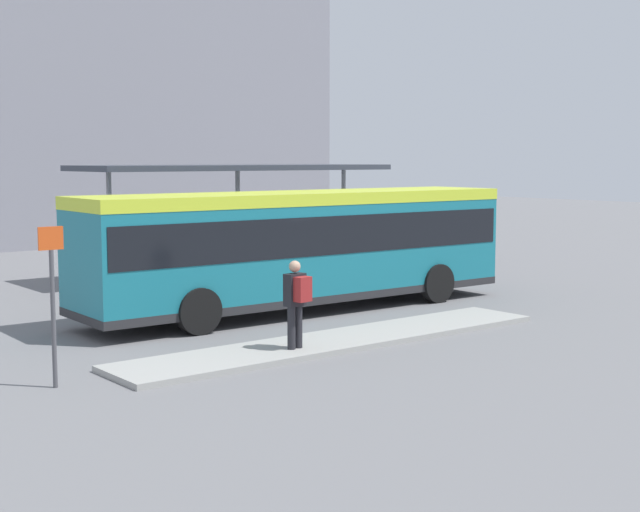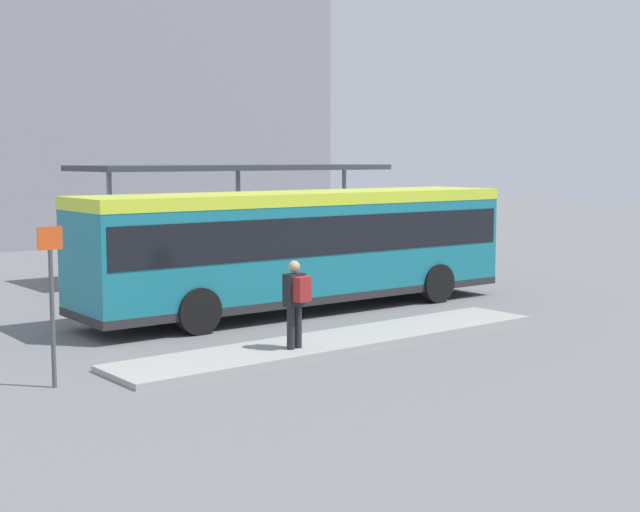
# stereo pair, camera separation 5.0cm
# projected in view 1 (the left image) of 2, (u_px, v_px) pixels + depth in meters

# --- Properties ---
(ground_plane) EXTENTS (120.00, 120.00, 0.00)m
(ground_plane) POSITION_uv_depth(u_px,v_px,m) (302.00, 311.00, 23.27)
(ground_plane) COLOR slate
(curb_island) EXTENTS (10.58, 1.80, 0.12)m
(curb_island) POSITION_uv_depth(u_px,v_px,m) (341.00, 340.00, 19.13)
(curb_island) COLOR #9E9E99
(curb_island) RESTS_ON ground_plane
(city_bus) EXTENTS (12.16, 2.89, 3.10)m
(city_bus) POSITION_uv_depth(u_px,v_px,m) (302.00, 241.00, 23.07)
(city_bus) COLOR #197284
(city_bus) RESTS_ON ground_plane
(pedestrian_waiting) EXTENTS (0.47, 0.50, 1.79)m
(pedestrian_waiting) POSITION_uv_depth(u_px,v_px,m) (297.00, 299.00, 17.90)
(pedestrian_waiting) COLOR #232328
(pedestrian_waiting) RESTS_ON curb_island
(bicycle_white) EXTENTS (0.48, 1.61, 0.70)m
(bicycle_white) POSITION_uv_depth(u_px,v_px,m) (447.00, 258.00, 32.59)
(bicycle_white) COLOR black
(bicycle_white) RESTS_ON ground_plane
(bicycle_blue) EXTENTS (0.48, 1.62, 0.70)m
(bicycle_blue) POSITION_uv_depth(u_px,v_px,m) (427.00, 256.00, 33.01)
(bicycle_blue) COLOR black
(bicycle_blue) RESTS_ON ground_plane
(bicycle_black) EXTENTS (0.48, 1.60, 0.69)m
(bicycle_black) POSITION_uv_depth(u_px,v_px,m) (414.00, 255.00, 33.65)
(bicycle_black) COLOR black
(bicycle_black) RESTS_ON ground_plane
(station_shelter) EXTENTS (11.13, 3.34, 3.74)m
(station_shelter) POSITION_uv_depth(u_px,v_px,m) (237.00, 170.00, 30.22)
(station_shelter) COLOR #383D47
(station_shelter) RESTS_ON ground_plane
(platform_sign) EXTENTS (0.44, 0.08, 2.80)m
(platform_sign) POSITION_uv_depth(u_px,v_px,m) (53.00, 299.00, 15.25)
(platform_sign) COLOR #4C4C51
(platform_sign) RESTS_ON ground_plane
(station_building) EXTENTS (22.99, 14.45, 18.60)m
(station_building) POSITION_uv_depth(u_px,v_px,m) (71.00, 56.00, 46.32)
(station_building) COLOR gray
(station_building) RESTS_ON ground_plane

